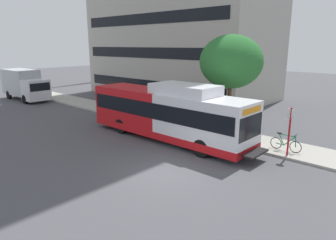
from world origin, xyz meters
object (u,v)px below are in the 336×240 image
(transit_bus, at_px, (168,113))
(bicycle_parked, at_px, (286,143))
(bus_stop_sign_pole, at_px, (290,128))
(street_tree_near_stop, at_px, (231,62))
(box_truck_background, at_px, (25,84))

(transit_bus, height_order, bicycle_parked, transit_bus)
(bus_stop_sign_pole, bearing_deg, street_tree_near_stop, 66.30)
(bicycle_parked, xyz_separation_m, street_tree_near_stop, (1.57, 4.68, 4.24))
(street_tree_near_stop, bearing_deg, bicycle_parked, -108.54)
(bicycle_parked, bearing_deg, bus_stop_sign_pole, -150.53)
(transit_bus, bearing_deg, bicycle_parked, -68.90)
(bus_stop_sign_pole, bearing_deg, box_truck_background, 93.61)
(bus_stop_sign_pole, relative_size, box_truck_background, 0.37)
(bus_stop_sign_pole, height_order, street_tree_near_stop, street_tree_near_stop)
(bicycle_parked, height_order, box_truck_background, box_truck_background)
(bus_stop_sign_pole, relative_size, bicycle_parked, 1.48)
(box_truck_background, bearing_deg, street_tree_near_stop, -80.21)
(transit_bus, bearing_deg, bus_stop_sign_pole, -74.74)
(street_tree_near_stop, height_order, box_truck_background, street_tree_near_stop)
(bicycle_parked, relative_size, box_truck_background, 0.25)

